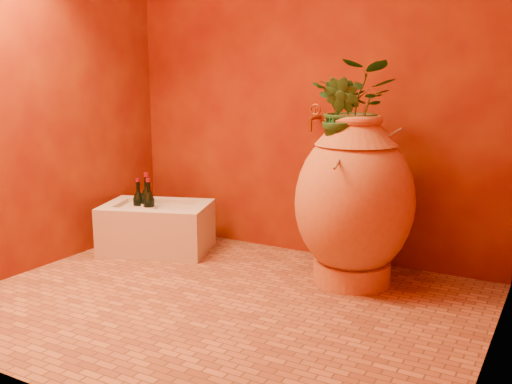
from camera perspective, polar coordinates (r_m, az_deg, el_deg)
The scene contains 12 objects.
floor at distance 2.94m, azimuth -3.56°, elevation -11.02°, with size 2.50×2.50×0.00m, color #9B5C32.
wall_back at distance 3.60m, azimuth 5.16°, elevation 13.44°, with size 2.50×0.02×2.50m, color #600C05.
wall_left at distance 3.56m, azimuth -21.36°, elevation 12.74°, with size 0.02×2.00×2.50m, color #600C05.
wall_right at distance 2.29m, azimuth 24.12°, elevation 13.67°, with size 0.02×2.00×2.50m, color #600C05.
amphora at distance 3.14m, azimuth 9.79°, elevation -0.91°, with size 0.82×0.82×0.92m.
stone_basin at distance 3.79m, azimuth -9.87°, elevation -3.59°, with size 0.79×0.67×0.31m.
wine_bottle_a at distance 3.80m, azimuth -10.81°, elevation -1.36°, with size 0.08×0.08×0.34m.
wine_bottle_b at distance 3.82m, azimuth -11.64°, elevation -1.51°, with size 0.07×0.07×0.30m.
wine_bottle_c at distance 3.75m, azimuth -10.64°, elevation -1.66°, with size 0.08×0.08×0.31m.
wall_tap at distance 3.49m, azimuth 5.86°, elevation 7.54°, with size 0.07×0.15×0.16m.
plant_main at distance 3.11m, azimuth 9.85°, elevation 8.41°, with size 0.44×0.38×0.48m, color #1A4A1C.
plant_side at distance 3.01m, azimuth 8.57°, elevation 7.41°, with size 0.23×0.18×0.41m, color #1A4A1C.
Camera 1 is at (1.49, -2.27, 1.12)m, focal length 40.00 mm.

